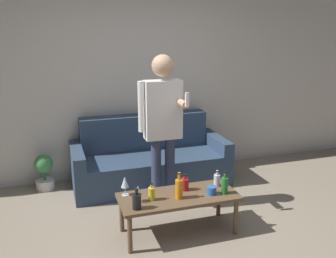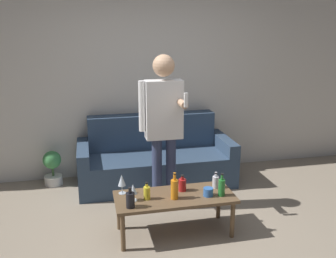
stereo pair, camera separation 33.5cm
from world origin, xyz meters
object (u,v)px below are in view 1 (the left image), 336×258
(bottle_orange, at_px, (137,201))
(person_standing_front, at_px, (162,120))
(coffee_table, at_px, (178,199))
(couch, at_px, (149,160))

(bottle_orange, xyz_separation_m, person_standing_front, (0.44, 0.67, 0.54))
(coffee_table, relative_size, bottle_orange, 5.92)
(bottle_orange, height_order, person_standing_front, person_standing_front)
(bottle_orange, relative_size, person_standing_front, 0.11)
(couch, height_order, person_standing_front, person_standing_front)
(bottle_orange, bearing_deg, person_standing_front, 56.46)
(coffee_table, distance_m, bottle_orange, 0.48)
(coffee_table, bearing_deg, couch, 87.69)
(couch, relative_size, coffee_table, 1.70)
(couch, bearing_deg, bottle_orange, -109.06)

